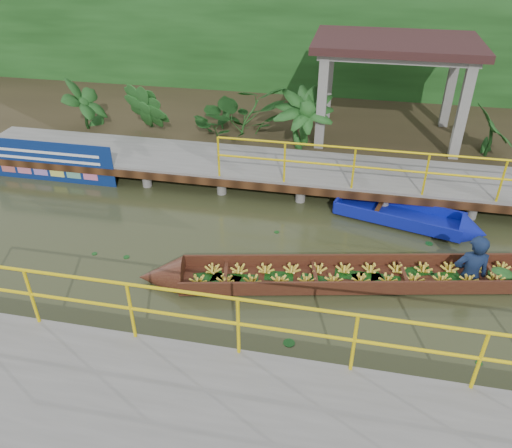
# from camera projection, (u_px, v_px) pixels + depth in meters

# --- Properties ---
(ground) EXTENTS (80.00, 80.00, 0.00)m
(ground) POSITION_uv_depth(u_px,v_px,m) (235.00, 260.00, 10.25)
(ground) COLOR #2B3118
(ground) RESTS_ON ground
(land_strip) EXTENTS (30.00, 8.00, 0.45)m
(land_strip) POSITION_uv_depth(u_px,v_px,m) (288.00, 122.00, 16.35)
(land_strip) COLOR #2F2817
(land_strip) RESTS_ON ground
(far_dock) EXTENTS (16.00, 2.06, 1.66)m
(far_dock) POSITION_uv_depth(u_px,v_px,m) (267.00, 168.00, 12.83)
(far_dock) COLOR slate
(far_dock) RESTS_ON ground
(near_dock) EXTENTS (18.00, 2.40, 1.73)m
(near_dock) POSITION_uv_depth(u_px,v_px,m) (234.00, 438.00, 6.43)
(near_dock) COLOR slate
(near_dock) RESTS_ON ground
(pavilion) EXTENTS (4.40, 3.00, 3.00)m
(pavilion) POSITION_uv_depth(u_px,v_px,m) (395.00, 53.00, 13.47)
(pavilion) COLOR slate
(pavilion) RESTS_ON ground
(foliage_backdrop) EXTENTS (30.00, 0.80, 4.00)m
(foliage_backdrop) POSITION_uv_depth(u_px,v_px,m) (301.00, 48.00, 17.48)
(foliage_backdrop) COLOR #163A12
(foliage_backdrop) RESTS_ON ground
(vendor_boat) EXTENTS (8.46, 2.56, 2.25)m
(vendor_boat) POSITION_uv_depth(u_px,v_px,m) (388.00, 267.00, 9.49)
(vendor_boat) COLOR #39150F
(vendor_boat) RESTS_ON ground
(moored_blue_boat) EXTENTS (3.44, 1.67, 0.79)m
(moored_blue_boat) POSITION_uv_depth(u_px,v_px,m) (434.00, 224.00, 11.16)
(moored_blue_boat) COLOR #0D1796
(moored_blue_boat) RESTS_ON ground
(blue_banner) EXTENTS (3.62, 0.04, 1.13)m
(blue_banner) POSITION_uv_depth(u_px,v_px,m) (49.00, 162.00, 12.95)
(blue_banner) COLOR navy
(blue_banner) RESTS_ON ground
(tropical_plants) EXTENTS (14.46, 1.46, 1.83)m
(tropical_plants) POSITION_uv_depth(u_px,v_px,m) (294.00, 111.00, 13.85)
(tropical_plants) COLOR #163A12
(tropical_plants) RESTS_ON ground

